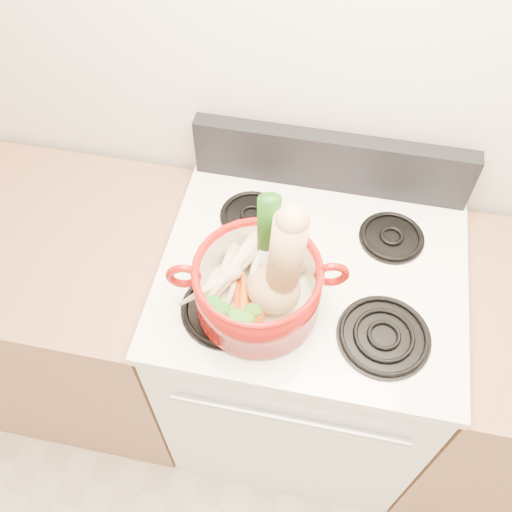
% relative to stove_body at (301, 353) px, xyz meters
% --- Properties ---
extents(wall_back, '(3.50, 0.02, 2.60)m').
position_rel_stove_body_xyz_m(wall_back, '(0.00, 0.35, 0.84)').
color(wall_back, beige).
rests_on(wall_back, floor).
extents(stove_body, '(0.76, 0.65, 0.92)m').
position_rel_stove_body_xyz_m(stove_body, '(0.00, 0.00, 0.00)').
color(stove_body, white).
rests_on(stove_body, floor).
extents(cooktop, '(0.78, 0.67, 0.03)m').
position_rel_stove_body_xyz_m(cooktop, '(0.00, 0.00, 0.47)').
color(cooktop, white).
rests_on(cooktop, stove_body).
extents(control_backsplash, '(0.76, 0.05, 0.18)m').
position_rel_stove_body_xyz_m(control_backsplash, '(0.00, 0.30, 0.58)').
color(control_backsplash, black).
rests_on(control_backsplash, cooktop).
extents(oven_handle, '(0.60, 0.02, 0.02)m').
position_rel_stove_body_xyz_m(oven_handle, '(0.00, -0.34, 0.32)').
color(oven_handle, silver).
rests_on(oven_handle, stove_body).
extents(burner_front_left, '(0.22, 0.22, 0.02)m').
position_rel_stove_body_xyz_m(burner_front_left, '(-0.19, -0.16, 0.50)').
color(burner_front_left, black).
rests_on(burner_front_left, cooktop).
extents(burner_front_right, '(0.22, 0.22, 0.02)m').
position_rel_stove_body_xyz_m(burner_front_right, '(0.19, -0.16, 0.50)').
color(burner_front_right, black).
rests_on(burner_front_right, cooktop).
extents(burner_back_left, '(0.17, 0.17, 0.02)m').
position_rel_stove_body_xyz_m(burner_back_left, '(-0.19, 0.14, 0.50)').
color(burner_back_left, black).
rests_on(burner_back_left, cooktop).
extents(burner_back_right, '(0.17, 0.17, 0.02)m').
position_rel_stove_body_xyz_m(burner_back_right, '(0.19, 0.14, 0.50)').
color(burner_back_right, black).
rests_on(burner_back_right, cooktop).
extents(dutch_oven, '(0.35, 0.35, 0.15)m').
position_rel_stove_body_xyz_m(dutch_oven, '(-0.12, -0.14, 0.58)').
color(dutch_oven, maroon).
rests_on(dutch_oven, burner_front_left).
extents(pot_handle_left, '(0.08, 0.04, 0.08)m').
position_rel_stove_body_xyz_m(pot_handle_left, '(-0.28, -0.17, 0.63)').
color(pot_handle_left, maroon).
rests_on(pot_handle_left, dutch_oven).
extents(pot_handle_right, '(0.08, 0.04, 0.08)m').
position_rel_stove_body_xyz_m(pot_handle_right, '(0.05, -0.10, 0.63)').
color(pot_handle_right, maroon).
rests_on(pot_handle_right, dutch_oven).
extents(squash, '(0.16, 0.14, 0.32)m').
position_rel_stove_body_xyz_m(squash, '(-0.08, -0.14, 0.70)').
color(squash, tan).
rests_on(squash, dutch_oven).
extents(leek, '(0.06, 0.07, 0.32)m').
position_rel_stove_body_xyz_m(leek, '(-0.10, -0.09, 0.70)').
color(leek, silver).
rests_on(leek, dutch_oven).
extents(ginger, '(0.10, 0.08, 0.05)m').
position_rel_stove_body_xyz_m(ginger, '(-0.08, -0.06, 0.56)').
color(ginger, tan).
rests_on(ginger, dutch_oven).
extents(parsnip_0, '(0.07, 0.24, 0.06)m').
position_rel_stove_body_xyz_m(parsnip_0, '(-0.17, -0.09, 0.56)').
color(parsnip_0, beige).
rests_on(parsnip_0, dutch_oven).
extents(parsnip_1, '(0.06, 0.18, 0.05)m').
position_rel_stove_body_xyz_m(parsnip_1, '(-0.21, -0.12, 0.57)').
color(parsnip_1, beige).
rests_on(parsnip_1, dutch_oven).
extents(parsnip_2, '(0.06, 0.20, 0.06)m').
position_rel_stove_body_xyz_m(parsnip_2, '(-0.13, -0.07, 0.58)').
color(parsnip_2, '#EFE4C2').
rests_on(parsnip_2, dutch_oven).
extents(parsnip_3, '(0.15, 0.14, 0.05)m').
position_rel_stove_body_xyz_m(parsnip_3, '(-0.23, -0.16, 0.58)').
color(parsnip_3, beige).
rests_on(parsnip_3, dutch_oven).
extents(parsnip_4, '(0.13, 0.22, 0.06)m').
position_rel_stove_body_xyz_m(parsnip_4, '(-0.17, -0.10, 0.58)').
color(parsnip_4, beige).
rests_on(parsnip_4, dutch_oven).
extents(parsnip_5, '(0.14, 0.24, 0.07)m').
position_rel_stove_body_xyz_m(parsnip_5, '(-0.18, -0.10, 0.59)').
color(parsnip_5, beige).
rests_on(parsnip_5, dutch_oven).
extents(carrot_0, '(0.07, 0.18, 0.05)m').
position_rel_stove_body_xyz_m(carrot_0, '(-0.15, -0.18, 0.56)').
color(carrot_0, '#C44809').
rests_on(carrot_0, dutch_oven).
extents(carrot_1, '(0.08, 0.15, 0.04)m').
position_rel_stove_body_xyz_m(carrot_1, '(-0.16, -0.19, 0.56)').
color(carrot_1, red).
rests_on(carrot_1, dutch_oven).
extents(carrot_2, '(0.05, 0.17, 0.04)m').
position_rel_stove_body_xyz_m(carrot_2, '(-0.10, -0.16, 0.57)').
color(carrot_2, '#BC3C09').
rests_on(carrot_2, dutch_oven).
extents(carrot_3, '(0.11, 0.10, 0.04)m').
position_rel_stove_body_xyz_m(carrot_3, '(-0.16, -0.21, 0.57)').
color(carrot_3, red).
rests_on(carrot_3, dutch_oven).
extents(carrot_4, '(0.07, 0.17, 0.05)m').
position_rel_stove_body_xyz_m(carrot_4, '(-0.14, -0.19, 0.58)').
color(carrot_4, '#C75809').
rests_on(carrot_4, dutch_oven).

